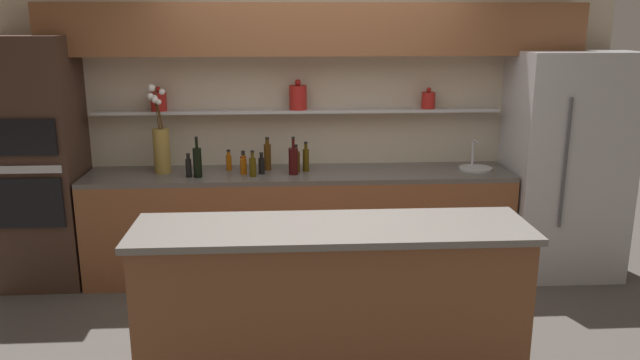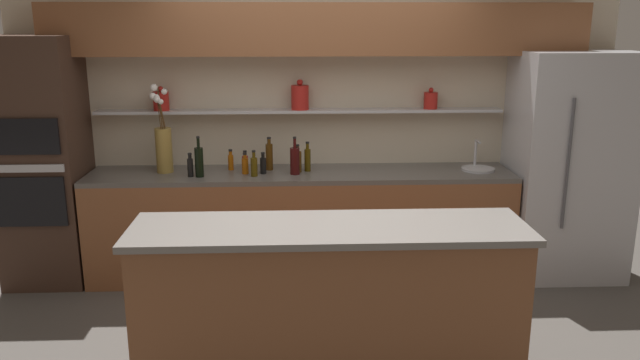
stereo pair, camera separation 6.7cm
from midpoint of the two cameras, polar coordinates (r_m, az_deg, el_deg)
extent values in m
plane|color=#4C4742|center=(4.44, 0.90, -14.77)|extent=(12.00, 12.00, 0.00)
cube|color=beige|center=(5.54, -0.01, 5.46)|extent=(5.20, 0.10, 2.60)
cube|color=#B7B7BC|center=(5.38, -1.46, 6.34)|extent=(3.47, 0.18, 0.02)
cylinder|color=#AD1E19|center=(5.47, -13.98, 7.02)|extent=(0.13, 0.13, 0.16)
sphere|color=#AD1E19|center=(5.46, -14.04, 8.08)|extent=(0.05, 0.05, 0.05)
cylinder|color=#AD1E19|center=(5.36, -1.48, 7.55)|extent=(0.15, 0.15, 0.21)
sphere|color=#AD1E19|center=(5.34, -1.49, 8.92)|extent=(0.05, 0.05, 0.05)
cylinder|color=#AD1E19|center=(5.50, 10.43, 7.16)|extent=(0.12, 0.12, 0.14)
sphere|color=#AD1E19|center=(5.49, 10.48, 8.10)|extent=(0.04, 0.04, 0.04)
cube|color=brown|center=(5.25, 0.09, 13.62)|extent=(4.42, 0.34, 0.42)
cube|color=brown|center=(5.39, -1.35, -4.23)|extent=(3.57, 0.62, 0.88)
cube|color=#56514C|center=(5.26, -1.38, 0.52)|extent=(3.57, 0.62, 0.04)
cube|color=brown|center=(3.79, 1.36, -11.80)|extent=(2.24, 0.55, 0.98)
cube|color=slate|center=(3.60, 1.40, -4.50)|extent=(2.30, 0.61, 0.04)
cube|color=#B7B7BC|center=(5.72, 22.03, 1.21)|extent=(0.94, 0.70, 1.92)
cylinder|color=#4C4C51|center=(5.30, 22.07, 1.30)|extent=(0.02, 0.02, 1.06)
cube|color=#3D281E|center=(5.62, -23.70, 1.49)|extent=(0.65, 0.62, 2.05)
cube|color=black|center=(5.38, -24.64, -1.83)|extent=(0.55, 0.02, 0.40)
cube|color=black|center=(5.27, -25.23, 3.61)|extent=(0.55, 0.02, 0.28)
cube|color=#B7B7BC|center=(5.32, -24.94, 0.97)|extent=(0.58, 0.02, 0.06)
cylinder|color=olive|center=(5.37, -13.73, 2.65)|extent=(0.14, 0.14, 0.37)
cylinder|color=#4C3319|center=(5.31, -14.17, 6.02)|extent=(0.03, 0.06, 0.26)
sphere|color=silver|center=(5.28, -14.68, 7.42)|extent=(0.06, 0.06, 0.06)
cylinder|color=#4C3319|center=(5.28, -13.92, 5.78)|extent=(0.03, 0.01, 0.23)
sphere|color=silver|center=(5.23, -14.00, 6.96)|extent=(0.04, 0.04, 0.04)
cylinder|color=#4C3319|center=(5.31, -13.94, 6.24)|extent=(0.04, 0.07, 0.30)
sphere|color=silver|center=(5.27, -13.70, 7.86)|extent=(0.05, 0.05, 0.05)
cylinder|color=#4C3319|center=(5.31, -13.99, 5.98)|extent=(0.07, 0.04, 0.25)
sphere|color=silver|center=(5.26, -14.36, 7.32)|extent=(0.05, 0.05, 0.05)
cylinder|color=#4C3319|center=(5.31, -14.06, 6.40)|extent=(0.03, 0.08, 0.33)
sphere|color=silver|center=(5.28, -14.61, 8.18)|extent=(0.06, 0.06, 0.06)
cylinder|color=#4C3319|center=(5.30, -14.02, 5.89)|extent=(0.03, 0.01, 0.25)
sphere|color=silver|center=(5.25, -14.33, 7.15)|extent=(0.06, 0.06, 0.06)
cylinder|color=#B7B7BC|center=(5.49, 14.58, 0.97)|extent=(0.28, 0.28, 0.02)
cylinder|color=#B7B7BC|center=(5.57, 14.35, 2.43)|extent=(0.02, 0.02, 0.22)
cylinder|color=#B7B7BC|center=(5.49, 14.60, 3.42)|extent=(0.02, 0.12, 0.02)
cylinder|color=#47380A|center=(5.27, -0.78, 1.82)|extent=(0.05, 0.05, 0.19)
cylinder|color=#47380A|center=(5.24, -0.79, 3.09)|extent=(0.03, 0.03, 0.05)
cylinder|color=black|center=(5.24, -0.79, 3.44)|extent=(0.03, 0.03, 0.01)
cylinder|color=#9E4C0A|center=(5.37, -7.80, 1.59)|extent=(0.05, 0.05, 0.13)
cylinder|color=#9E4C0A|center=(5.35, -7.83, 2.45)|extent=(0.03, 0.03, 0.04)
cylinder|color=black|center=(5.34, -7.84, 2.70)|extent=(0.03, 0.03, 0.01)
cylinder|color=#380C0C|center=(5.16, -1.94, 1.73)|extent=(0.08, 0.08, 0.22)
cylinder|color=#380C0C|center=(5.13, -1.96, 3.38)|extent=(0.02, 0.02, 0.08)
cylinder|color=black|center=(5.12, -1.96, 3.90)|extent=(0.03, 0.03, 0.01)
cylinder|color=#47380A|center=(5.12, -5.67, 1.18)|extent=(0.06, 0.06, 0.15)
cylinder|color=#47380A|center=(5.10, -5.70, 2.28)|extent=(0.03, 0.03, 0.05)
cylinder|color=black|center=(5.10, -5.71, 2.64)|extent=(0.03, 0.03, 0.01)
cylinder|color=maroon|center=(5.36, -6.50, 1.56)|extent=(0.05, 0.05, 0.12)
cylinder|color=maroon|center=(5.35, -6.53, 2.36)|extent=(0.03, 0.03, 0.04)
cylinder|color=black|center=(5.34, -6.53, 2.62)|extent=(0.03, 0.03, 0.01)
cylinder|color=#4C2D0C|center=(5.24, -1.72, 1.68)|extent=(0.07, 0.07, 0.18)
cylinder|color=#4C2D0C|center=(5.22, -1.73, 2.87)|extent=(0.03, 0.03, 0.04)
cylinder|color=black|center=(5.21, -1.73, 3.18)|extent=(0.03, 0.03, 0.01)
cylinder|color=#9E4C0A|center=(5.22, -6.49, 1.26)|extent=(0.06, 0.06, 0.13)
cylinder|color=#9E4C0A|center=(5.20, -6.52, 2.14)|extent=(0.03, 0.03, 0.04)
cylinder|color=black|center=(5.19, -6.53, 2.40)|extent=(0.03, 0.03, 0.01)
cylinder|color=#4C2D0C|center=(5.32, -4.30, 2.11)|extent=(0.06, 0.06, 0.22)
cylinder|color=#4C2D0C|center=(5.30, -4.33, 3.53)|extent=(0.03, 0.03, 0.04)
cylinder|color=black|center=(5.29, -4.33, 3.85)|extent=(0.03, 0.03, 0.01)
cylinder|color=black|center=(5.16, -10.63, 1.60)|extent=(0.07, 0.07, 0.24)
cylinder|color=black|center=(5.13, -10.71, 3.35)|extent=(0.02, 0.02, 0.08)
cylinder|color=black|center=(5.12, -10.73, 3.86)|extent=(0.03, 0.03, 0.01)
cylinder|color=black|center=(5.21, -4.85, 1.30)|extent=(0.05, 0.05, 0.13)
cylinder|color=black|center=(5.19, -4.87, 2.20)|extent=(0.03, 0.03, 0.04)
cylinder|color=black|center=(5.19, -4.88, 2.46)|extent=(0.03, 0.03, 0.01)
cylinder|color=black|center=(5.19, -11.41, 1.10)|extent=(0.05, 0.05, 0.15)
cylinder|color=black|center=(5.17, -11.46, 2.10)|extent=(0.03, 0.03, 0.04)
cylinder|color=black|center=(5.16, -11.47, 2.36)|extent=(0.03, 0.03, 0.01)
camera|label=1|loc=(0.03, -89.56, 0.11)|focal=35.00mm
camera|label=2|loc=(0.03, 90.44, -0.11)|focal=35.00mm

